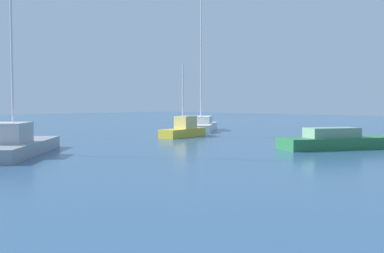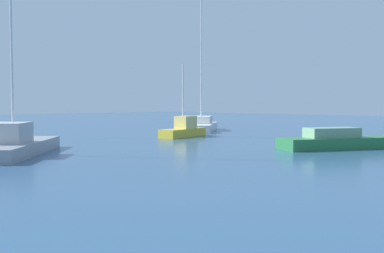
{
  "view_description": "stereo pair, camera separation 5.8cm",
  "coord_description": "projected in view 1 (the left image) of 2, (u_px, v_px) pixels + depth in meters",
  "views": [
    {
      "loc": [
        -0.06,
        -4.7,
        2.88
      ],
      "look_at": [
        24.75,
        19.55,
        1.04
      ],
      "focal_mm": 43.48,
      "sensor_mm": 36.0,
      "label": 1
    },
    {
      "loc": [
        -0.02,
        -4.74,
        2.88
      ],
      "look_at": [
        24.75,
        19.55,
        1.04
      ],
      "focal_mm": 43.48,
      "sensor_mm": 36.0,
      "label": 2
    }
  ],
  "objects": [
    {
      "name": "sailboat_yellow_far_right",
      "position": [
        184.0,
        129.0,
        38.52
      ],
      "size": [
        5.11,
        2.41,
        6.0
      ],
      "color": "gold",
      "rests_on": "water"
    },
    {
      "name": "water",
      "position": [
        74.0,
        149.0,
        28.15
      ],
      "size": [
        160.0,
        160.0,
        0.0
      ],
      "primitive_type": "plane",
      "color": "#2D5175",
      "rests_on": "ground"
    },
    {
      "name": "sailboat_grey_behind_lamppost",
      "position": [
        13.0,
        144.0,
        25.25
      ],
      "size": [
        8.17,
        8.39,
        10.89
      ],
      "color": "gray",
      "rests_on": "water"
    },
    {
      "name": "motorboat_green_far_left",
      "position": [
        344.0,
        141.0,
        28.77
      ],
      "size": [
        8.64,
        6.17,
        1.3
      ],
      "color": "#28703D",
      "rests_on": "water"
    },
    {
      "name": "sailboat_white_center_channel",
      "position": [
        201.0,
        125.0,
        46.56
      ],
      "size": [
        8.24,
        7.03,
        13.83
      ],
      "color": "white",
      "rests_on": "water"
    }
  ]
}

